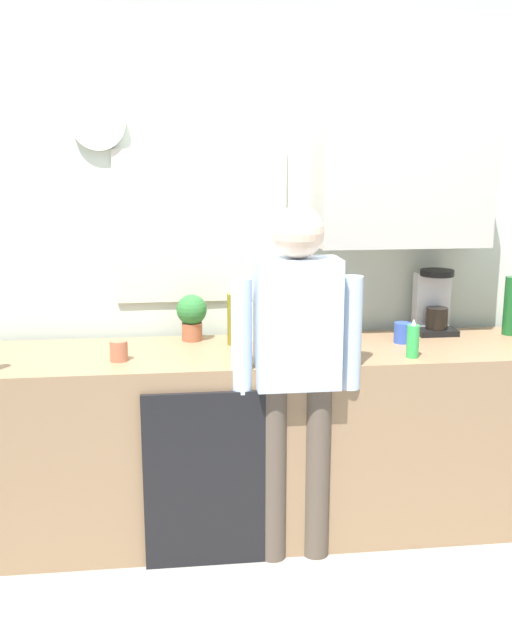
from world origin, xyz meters
TOP-DOWN VIEW (x-y plane):
  - ground_plane at (0.00, 0.00)m, footprint 8.00×8.00m
  - kitchen_counter at (0.00, 0.30)m, footprint 2.98×0.64m
  - dishwasher_panel at (-0.40, -0.03)m, footprint 0.56×0.02m
  - back_wall_assembly at (0.07, 0.70)m, footprint 4.58×0.42m
  - coffee_maker at (0.82, 0.55)m, footprint 0.20×0.20m
  - bottle_green_wine at (1.19, 0.45)m, footprint 0.07×0.07m
  - bottle_olive_oil at (-0.24, 0.42)m, footprint 0.06×0.06m
  - bottle_red_vinegar at (0.10, 0.22)m, footprint 0.06×0.06m
  - cup_terracotta_mug at (-0.77, 0.19)m, footprint 0.08×0.08m
  - cup_blue_mug at (0.59, 0.35)m, footprint 0.08×0.08m
  - mixing_bowl at (0.22, 0.49)m, footprint 0.22×0.22m
  - potted_plant at (-0.43, 0.53)m, footprint 0.15×0.15m
  - dish_soap at (0.55, 0.09)m, footprint 0.06×0.06m
  - storage_canister at (-0.10, 0.53)m, footprint 0.14×0.14m
  - person_at_sink at (0.00, 0.00)m, footprint 0.57×0.22m

SIDE VIEW (x-z plane):
  - ground_plane at x=0.00m, z-range 0.00..0.00m
  - dishwasher_panel at x=-0.40m, z-range 0.00..0.81m
  - kitchen_counter at x=0.00m, z-range 0.00..0.90m
  - mixing_bowl at x=0.22m, z-range 0.90..0.98m
  - person_at_sink at x=0.00m, z-range 0.15..1.75m
  - cup_terracotta_mug at x=-0.77m, z-range 0.90..1.00m
  - cup_blue_mug at x=0.59m, z-range 0.90..1.00m
  - dish_soap at x=0.55m, z-range 0.89..1.07m
  - storage_canister at x=-0.10m, z-range 0.90..1.07m
  - bottle_red_vinegar at x=0.10m, z-range 0.90..1.12m
  - bottle_olive_oil at x=-0.24m, z-range 0.90..1.15m
  - potted_plant at x=-0.43m, z-range 0.92..1.15m
  - coffee_maker at x=0.82m, z-range 0.89..1.22m
  - bottle_green_wine at x=1.19m, z-range 0.90..1.20m
  - back_wall_assembly at x=0.07m, z-range 0.06..2.66m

